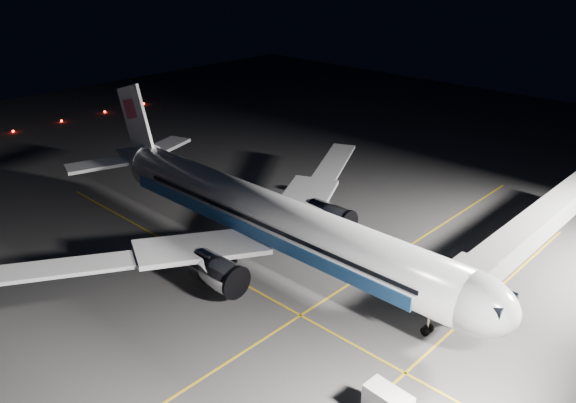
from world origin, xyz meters
The scene contains 11 objects.
ground centered at (0.00, 0.00, 0.00)m, with size 200.00×200.00×0.00m, color #4C4C4F.
guide_line_main centered at (10.00, 0.00, 0.01)m, with size 0.25×80.00×0.01m, color gold.
guide_line_cross centered at (0.00, -6.00, 0.01)m, with size 70.00×0.25×0.01m, color gold.
guide_line_side centered at (22.00, 10.00, 0.01)m, with size 0.25×40.00×0.01m, color gold.
airliner centered at (-1.08, 0.00, 5.16)m, with size 61.48×54.22×16.64m.
jet_bridge centered at (22.00, 18.06, 4.58)m, with size 3.60×34.40×6.30m.
taxiway_lights centered at (-72.00, 0.00, 0.22)m, with size 0.44×60.44×0.44m.
baggage_tug centered at (-9.49, 17.47, 0.82)m, with size 2.86×2.50×1.79m.
safety_cone_a centered at (4.93, 10.07, 0.27)m, with size 0.36×0.36×0.53m, color #FF530A.
safety_cone_b centered at (-1.97, 14.00, 0.27)m, with size 0.37×0.37×0.55m, color #FF530A.
safety_cone_c centered at (-0.65, 8.53, 0.30)m, with size 0.40×0.40×0.60m, color #FF530A.
Camera 1 is at (40.49, -40.00, 32.72)m, focal length 35.00 mm.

